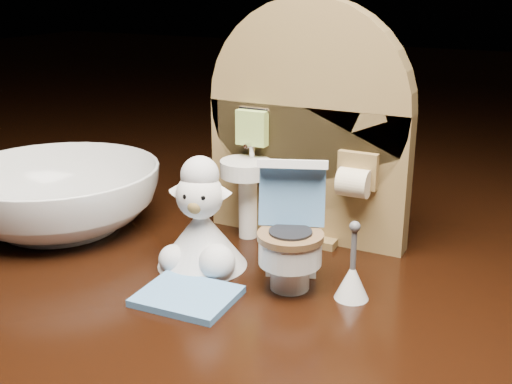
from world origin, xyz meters
TOP-DOWN VIEW (x-y plane):
  - backdrop_panel at (-0.00, 0.06)m, footprint 0.13×0.05m
  - toy_toilet at (0.02, -0.00)m, footprint 0.04×0.05m
  - bath_mat at (-0.02, -0.04)m, footprint 0.05×0.04m
  - toilet_brush at (0.05, -0.00)m, footprint 0.02×0.02m
  - plush_lamb at (-0.04, -0.01)m, footprint 0.05×0.05m
  - ceramic_bowl at (-0.15, 0.01)m, footprint 0.15×0.15m

SIDE VIEW (x-z plane):
  - bath_mat at x=-0.02m, z-range 0.00..0.00m
  - toilet_brush at x=0.05m, z-range -0.01..0.03m
  - ceramic_bowl at x=-0.15m, z-range 0.00..0.04m
  - plush_lamb at x=-0.04m, z-range -0.01..0.06m
  - toy_toilet at x=0.02m, z-range -0.01..0.06m
  - backdrop_panel at x=0.00m, z-range -0.01..0.14m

